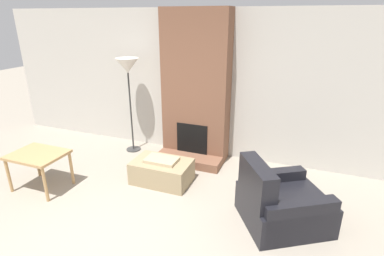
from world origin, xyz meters
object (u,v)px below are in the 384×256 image
object	(u,v)px
ottoman	(162,171)
armchair	(278,205)
side_table	(38,158)
floor_lamp_left	(128,70)

from	to	relation	value
ottoman	armchair	bearing A→B (deg)	-12.11
armchair	ottoman	bearing A→B (deg)	46.21
armchair	side_table	world-z (taller)	armchair
ottoman	floor_lamp_left	xyz separation A→B (m)	(-1.06, 0.88, 1.38)
side_table	floor_lamp_left	size ratio (longest dim) A/B	0.44
armchair	floor_lamp_left	xyz separation A→B (m)	(-2.86, 1.27, 1.30)
armchair	side_table	xyz separation A→B (m)	(-3.42, -0.42, 0.24)
side_table	floor_lamp_left	world-z (taller)	floor_lamp_left
armchair	side_table	size ratio (longest dim) A/B	1.67
ottoman	side_table	distance (m)	1.84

